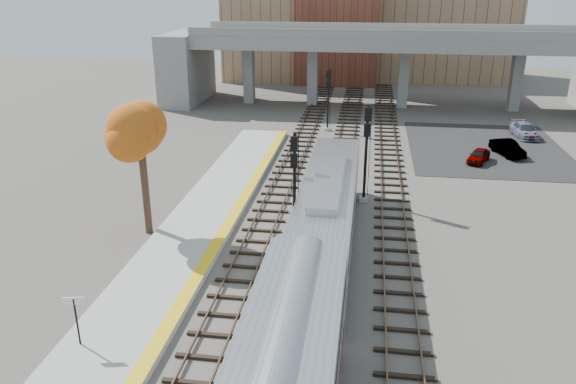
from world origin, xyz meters
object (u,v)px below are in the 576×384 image
(car_a, at_px, (479,156))
(car_b, at_px, (507,148))
(locomotive, at_px, (328,210))
(signal_mast_mid, at_px, (366,155))
(tree, at_px, (140,137))
(car_c, at_px, (524,130))
(signal_mast_near, at_px, (294,189))
(signal_mast_far, at_px, (328,102))

(car_a, bearing_deg, car_b, 64.71)
(locomotive, xyz_separation_m, signal_mast_mid, (2.00, 7.44, 1.12))
(tree, relative_size, car_a, 2.46)
(car_b, relative_size, car_c, 0.89)
(car_a, relative_size, car_b, 0.83)
(locomotive, relative_size, car_c, 4.17)
(car_a, distance_m, car_c, 10.84)
(locomotive, xyz_separation_m, signal_mast_near, (-2.10, 1.04, 0.85))
(tree, height_order, car_c, tree)
(car_b, height_order, car_c, car_b)
(signal_mast_mid, bearing_deg, tree, -151.33)
(signal_mast_near, distance_m, car_b, 25.47)
(signal_mast_far, height_order, tree, tree)
(signal_mast_far, height_order, car_c, signal_mast_far)
(locomotive, height_order, car_a, locomotive)
(locomotive, height_order, car_b, locomotive)
(locomotive, height_order, signal_mast_far, signal_mast_far)
(car_a, relative_size, car_c, 0.74)
(car_b, bearing_deg, signal_mast_mid, -153.26)
(signal_mast_near, distance_m, signal_mast_mid, 7.61)
(car_b, bearing_deg, car_a, -158.89)
(tree, bearing_deg, signal_mast_near, 4.77)
(signal_mast_near, bearing_deg, tree, -175.23)
(signal_mast_far, bearing_deg, tree, -108.82)
(signal_mast_mid, height_order, signal_mast_far, signal_mast_mid)
(car_b, bearing_deg, locomotive, -144.63)
(signal_mast_far, xyz_separation_m, car_b, (16.51, -6.38, -2.30))
(tree, relative_size, car_c, 1.81)
(locomotive, bearing_deg, signal_mast_mid, 74.96)
(car_b, bearing_deg, tree, -161.13)
(signal_mast_mid, distance_m, signal_mast_far, 19.65)
(signal_mast_near, relative_size, car_b, 1.61)
(locomotive, bearing_deg, signal_mast_far, 94.50)
(car_c, bearing_deg, car_a, -128.58)
(car_a, bearing_deg, car_c, 81.58)
(signal_mast_near, bearing_deg, car_a, 50.93)
(tree, distance_m, car_b, 32.85)
(car_c, bearing_deg, signal_mast_near, -132.78)
(signal_mast_mid, bearing_deg, signal_mast_near, -122.62)
(locomotive, height_order, signal_mast_mid, signal_mast_mid)
(signal_mast_near, relative_size, tree, 0.79)
(signal_mast_mid, distance_m, car_a, 14.41)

